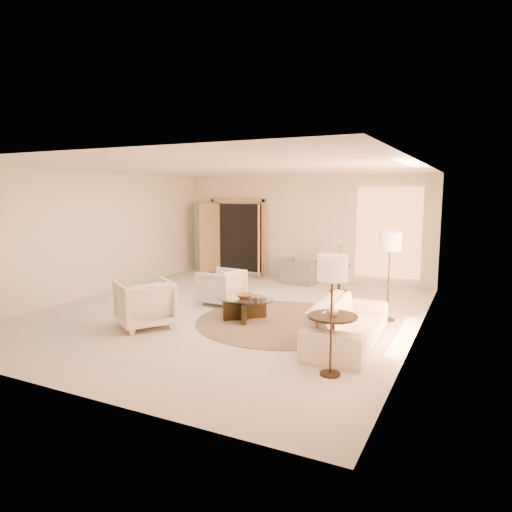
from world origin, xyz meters
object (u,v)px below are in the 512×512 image
at_px(armchair_right, 145,301).
at_px(floor_lamp_near, 390,246).
at_px(end_vase, 333,310).
at_px(end_table, 333,330).
at_px(side_table, 339,275).
at_px(floor_lamp_far, 332,274).
at_px(side_vase, 339,260).
at_px(coffee_table, 245,306).
at_px(accent_chair, 299,268).
at_px(sofa, 348,323).
at_px(bowl, 245,296).
at_px(armchair_left, 221,285).

distance_m(armchair_right, floor_lamp_near, 4.50).
bearing_deg(end_vase, end_table, -90.00).
xyz_separation_m(side_table, floor_lamp_far, (1.30, -4.92, 0.94)).
distance_m(side_table, end_vase, 4.57).
distance_m(end_vase, side_vase, 4.56).
bearing_deg(coffee_table, accent_chair, 94.98).
distance_m(sofa, coffee_table, 2.12).
distance_m(accent_chair, coffee_table, 3.68).
bearing_deg(bowl, accent_chair, 94.98).
height_order(floor_lamp_near, floor_lamp_far, floor_lamp_near).
height_order(sofa, side_table, sofa).
xyz_separation_m(armchair_left, coffee_table, (1.00, -0.85, -0.15)).
relative_size(coffee_table, floor_lamp_near, 0.79).
bearing_deg(side_table, side_vase, -116.57).
distance_m(end_table, floor_lamp_far, 1.03).
height_order(armchair_right, accent_chair, armchair_right).
distance_m(sofa, side_vase, 3.79).
bearing_deg(bowl, floor_lamp_near, 25.42).
distance_m(armchair_right, side_table, 4.84).
bearing_deg(side_vase, bowl, -106.07).
height_order(accent_chair, bowl, accent_chair).
height_order(end_table, side_vase, side_vase).
bearing_deg(side_table, sofa, -71.88).
height_order(coffee_table, floor_lamp_near, floor_lamp_near).
distance_m(accent_chair, end_vase, 5.51).
bearing_deg(accent_chair, coffee_table, 99.19).
height_order(sofa, end_table, sofa).
relative_size(sofa, floor_lamp_near, 1.39).
relative_size(accent_chair, end_table, 1.34).
height_order(armchair_right, floor_lamp_near, floor_lamp_near).
distance_m(end_table, bowl, 2.44).
height_order(sofa, armchair_right, armchair_right).
xyz_separation_m(side_table, side_vase, (-0.00, -0.00, 0.36)).
distance_m(armchair_right, coffee_table, 1.81).
bearing_deg(end_vase, floor_lamp_far, -75.66).
bearing_deg(accent_chair, armchair_left, 80.48).
bearing_deg(sofa, floor_lamp_far, -176.47).
bearing_deg(accent_chair, armchair_right, 81.91).
bearing_deg(floor_lamp_near, coffee_table, -154.58).
xyz_separation_m(armchair_left, floor_lamp_near, (3.39, 0.28, 0.99)).
bearing_deg(side_table, end_vase, -75.10).
bearing_deg(side_vase, end_vase, -75.10).
relative_size(floor_lamp_near, floor_lamp_far, 1.04).
relative_size(sofa, end_vase, 15.01).
bearing_deg(armchair_left, coffee_table, 54.34).
distance_m(floor_lamp_far, side_vase, 5.12).
bearing_deg(armchair_left, armchair_right, -5.56).
xyz_separation_m(bowl, side_vase, (0.90, 3.11, 0.31)).
bearing_deg(bowl, side_table, 73.93).
xyz_separation_m(sofa, armchair_right, (-3.44, -0.70, 0.12)).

